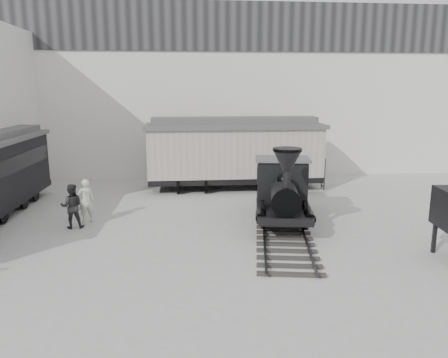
{
  "coord_description": "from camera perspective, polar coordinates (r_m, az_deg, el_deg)",
  "views": [
    {
      "loc": [
        -2.26,
        -14.34,
        5.81
      ],
      "look_at": [
        -0.53,
        3.66,
        2.0
      ],
      "focal_mm": 35.0,
      "sensor_mm": 36.0,
      "label": 1
    }
  ],
  "objects": [
    {
      "name": "visitor_b",
      "position": [
        19.33,
        -19.26,
        -3.37
      ],
      "size": [
        1.0,
        0.83,
        1.88
      ],
      "primitive_type": "imported",
      "rotation": [
        0.0,
        0.0,
        3.27
      ],
      "color": "#28282A",
      "rests_on": "ground"
    },
    {
      "name": "locomotive",
      "position": [
        18.96,
        7.59,
        -1.97
      ],
      "size": [
        3.8,
        10.19,
        3.52
      ],
      "rotation": [
        0.0,
        0.0,
        -0.17
      ],
      "color": "#282421",
      "rests_on": "ground"
    },
    {
      "name": "visitor_a",
      "position": [
        19.94,
        -17.57,
        -2.74
      ],
      "size": [
        0.83,
        0.72,
        1.93
      ],
      "primitive_type": "imported",
      "rotation": [
        0.0,
        0.0,
        3.6
      ],
      "color": "silver",
      "rests_on": "ground"
    },
    {
      "name": "boxcar",
      "position": [
        25.24,
        1.38,
        3.63
      ],
      "size": [
        10.16,
        3.18,
        4.16
      ],
      "rotation": [
        0.0,
        0.0,
        -0.0
      ],
      "color": "black",
      "rests_on": "ground"
    },
    {
      "name": "ground",
      "position": [
        15.63,
        3.25,
        -9.94
      ],
      "size": [
        90.0,
        90.0,
        0.0
      ],
      "primitive_type": "plane",
      "color": "#9E9E9B"
    },
    {
      "name": "north_wall",
      "position": [
        29.41,
        -1.11,
        11.4
      ],
      "size": [
        34.0,
        2.51,
        11.0
      ],
      "color": "silver",
      "rests_on": "ground"
    }
  ]
}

